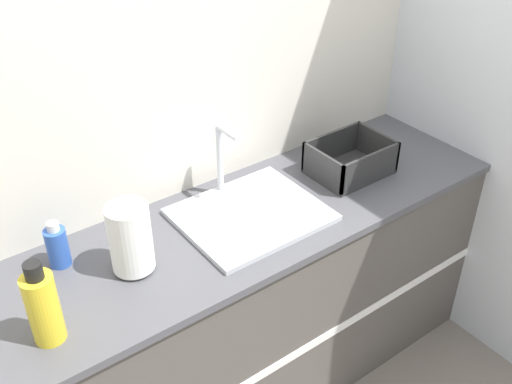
% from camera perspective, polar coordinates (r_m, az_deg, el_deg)
% --- Properties ---
extents(wall_back, '(4.41, 0.06, 2.60)m').
position_cam_1_polar(wall_back, '(2.21, -5.38, 10.11)').
color(wall_back, beige).
rests_on(wall_back, ground_plane).
extents(wall_right, '(0.06, 2.58, 2.60)m').
position_cam_1_polar(wall_right, '(2.66, 18.35, 12.75)').
color(wall_right, silver).
rests_on(wall_right, ground_plane).
extents(counter_cabinet, '(2.04, 0.60, 0.90)m').
position_cam_1_polar(counter_cabinet, '(2.47, -0.34, -10.76)').
color(counter_cabinet, '#514C47').
rests_on(counter_cabinet, ground_plane).
extents(sink, '(0.50, 0.43, 0.30)m').
position_cam_1_polar(sink, '(2.16, -0.63, -1.89)').
color(sink, silver).
rests_on(sink, counter_cabinet).
extents(paper_towel_roll, '(0.14, 0.14, 0.24)m').
position_cam_1_polar(paper_towel_roll, '(1.91, -11.88, -4.35)').
color(paper_towel_roll, '#4C4C51').
rests_on(paper_towel_roll, counter_cabinet).
extents(dish_rack, '(0.31, 0.23, 0.14)m').
position_cam_1_polar(dish_rack, '(2.43, 8.94, 2.89)').
color(dish_rack, '#2D2D2D').
rests_on(dish_rack, counter_cabinet).
extents(bottle_yellow, '(0.09, 0.09, 0.27)m').
position_cam_1_polar(bottle_yellow, '(1.75, -19.63, -10.23)').
color(bottle_yellow, yellow).
rests_on(bottle_yellow, counter_cabinet).
extents(bottle_blue, '(0.07, 0.07, 0.17)m').
position_cam_1_polar(bottle_blue, '(2.02, -18.40, -4.90)').
color(bottle_blue, '#2D56B7').
rests_on(bottle_blue, counter_cabinet).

